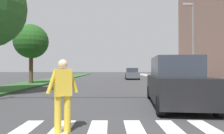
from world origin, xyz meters
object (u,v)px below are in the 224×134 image
object	(u,v)px
street_lamp_right	(192,36)
pedestrian_performer	(63,92)
tree_far	(31,42)
sedan_midblock	(132,74)
suv_crossing	(176,82)

from	to	relation	value
street_lamp_right	pedestrian_performer	distance (m)	16.86
tree_far	pedestrian_performer	world-z (taller)	tree_far
street_lamp_right	sedan_midblock	xyz separation A→B (m)	(-4.52, 10.15, -3.84)
sedan_midblock	pedestrian_performer	bearing A→B (deg)	-99.87
tree_far	sedan_midblock	size ratio (longest dim) A/B	1.29
tree_far	street_lamp_right	bearing A→B (deg)	-0.81
pedestrian_performer	sedan_midblock	world-z (taller)	pedestrian_performer
pedestrian_performer	suv_crossing	world-z (taller)	suv_crossing
street_lamp_right	suv_crossing	world-z (taller)	street_lamp_right
street_lamp_right	pedestrian_performer	world-z (taller)	street_lamp_right
street_lamp_right	pedestrian_performer	xyz separation A→B (m)	(-8.72, -13.96, -3.66)
street_lamp_right	sedan_midblock	size ratio (longest dim) A/B	1.76
street_lamp_right	sedan_midblock	distance (m)	11.76
tree_far	pedestrian_performer	bearing A→B (deg)	-65.84
suv_crossing	sedan_midblock	xyz separation A→B (m)	(0.47, 20.70, -0.17)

